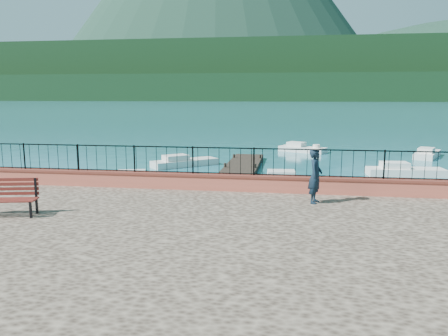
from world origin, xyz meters
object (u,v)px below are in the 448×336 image
(boat_3, at_px, (185,160))
(boat_5, at_px, (428,152))
(boat_2, at_px, (406,169))
(boat_1, at_px, (293,178))
(boat_4, at_px, (303,147))
(boat_0, at_px, (143,178))
(person, at_px, (315,176))
(park_bench, at_px, (3,205))

(boat_3, height_order, boat_5, same)
(boat_3, bearing_deg, boat_2, -46.22)
(boat_1, xyz_separation_m, boat_4, (0.78, 13.47, 0.00))
(boat_0, bearing_deg, boat_4, 45.65)
(boat_5, bearing_deg, boat_0, 151.50)
(person, height_order, boat_5, person)
(park_bench, relative_size, boat_1, 0.50)
(boat_5, bearing_deg, park_bench, 166.91)
(boat_1, relative_size, boat_3, 0.91)
(boat_0, height_order, boat_1, same)
(park_bench, height_order, person, person)
(boat_3, relative_size, boat_5, 1.08)
(boat_5, bearing_deg, boat_2, -178.51)
(person, relative_size, boat_0, 0.44)
(boat_0, xyz_separation_m, boat_3, (0.63, 6.26, 0.00))
(boat_3, distance_m, boat_5, 18.02)
(person, relative_size, boat_1, 0.44)
(boat_0, xyz_separation_m, boat_1, (7.55, 1.12, 0.00))
(park_bench, bearing_deg, boat_2, 33.45)
(boat_1, height_order, boat_3, same)
(park_bench, relative_size, boat_2, 0.46)
(boat_2, xyz_separation_m, boat_3, (-13.31, 1.30, 0.00))
(boat_0, bearing_deg, boat_3, 69.60)
(boat_0, relative_size, boat_3, 0.92)
(boat_1, bearing_deg, boat_3, 137.71)
(park_bench, bearing_deg, person, 5.72)
(boat_1, bearing_deg, boat_0, -177.25)
(boat_0, height_order, boat_2, same)
(person, bearing_deg, boat_0, 62.25)
(park_bench, xyz_separation_m, boat_5, (17.97, 22.98, -1.11))
(park_bench, bearing_deg, boat_4, 57.58)
(boat_2, bearing_deg, person, -119.68)
(boat_0, height_order, boat_3, same)
(boat_4, bearing_deg, boat_1, -66.51)
(boat_0, height_order, boat_5, same)
(person, bearing_deg, boat_4, 13.12)
(boat_0, relative_size, boat_5, 0.99)
(boat_0, bearing_deg, boat_1, -6.18)
(boat_4, bearing_deg, boat_3, -105.92)
(person, height_order, boat_2, person)
(boat_2, bearing_deg, boat_1, -153.42)
(park_bench, distance_m, boat_1, 13.89)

